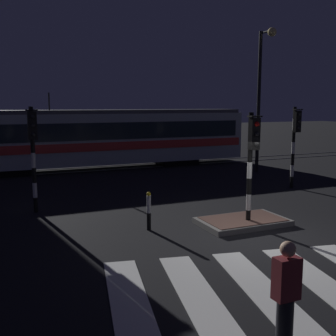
{
  "coord_description": "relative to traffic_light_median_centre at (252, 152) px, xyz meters",
  "views": [
    {
      "loc": [
        -6.53,
        -8.65,
        3.55
      ],
      "look_at": [
        -0.93,
        4.1,
        1.4
      ],
      "focal_mm": 44.26,
      "sensor_mm": 36.0,
      "label": 1
    }
  ],
  "objects": [
    {
      "name": "bollard_island_edge",
      "position": [
        -2.83,
        0.87,
        -1.63
      ],
      "size": [
        0.12,
        0.12,
        1.11
      ],
      "color": "black",
      "rests_on": "ground"
    },
    {
      "name": "pedestrian_waiting_at_kerb",
      "position": [
        -3.25,
        -5.5,
        -1.32
      ],
      "size": [
        0.36,
        0.24,
        1.71
      ],
      "color": "black",
      "rests_on": "ground"
    },
    {
      "name": "rail_near",
      "position": [
        -0.39,
        11.92,
        -2.18
      ],
      "size": [
        80.0,
        0.12,
        0.03
      ],
      "primitive_type": "cube",
      "color": "#59595E",
      "rests_on": "ground"
    },
    {
      "name": "traffic_light_median_centre",
      "position": [
        0.0,
        0.0,
        0.0
      ],
      "size": [
        0.36,
        0.42,
        3.32
      ],
      "color": "black",
      "rests_on": "ground"
    },
    {
      "name": "traffic_island",
      "position": [
        -0.07,
        0.27,
        -2.1
      ],
      "size": [
        2.59,
        1.54,
        0.18
      ],
      "color": "slate",
      "rests_on": "ground"
    },
    {
      "name": "tram",
      "position": [
        -1.28,
        12.63,
        -0.44
      ],
      "size": [
        17.17,
        2.58,
        4.15
      ],
      "color": "#B2BCC1",
      "rests_on": "ground"
    },
    {
      "name": "street_lamp_trackside_right",
      "position": [
        6.13,
        7.96,
        2.4
      ],
      "size": [
        0.44,
        1.21,
        7.25
      ],
      "color": "black",
      "rests_on": "ground"
    },
    {
      "name": "rail_far",
      "position": [
        -0.39,
        13.35,
        -2.18
      ],
      "size": [
        80.0,
        0.12,
        0.03
      ],
      "primitive_type": "cube",
      "color": "#59595E",
      "rests_on": "ground"
    },
    {
      "name": "traffic_light_corner_far_right",
      "position": [
        4.96,
        3.97,
        0.08
      ],
      "size": [
        0.36,
        0.42,
        3.44
      ],
      "color": "black",
      "rests_on": "ground"
    },
    {
      "name": "traffic_light_corner_far_left",
      "position": [
        -5.56,
        4.15,
        0.1
      ],
      "size": [
        0.36,
        0.42,
        3.48
      ],
      "color": "black",
      "rests_on": "ground"
    },
    {
      "name": "ground_plane",
      "position": [
        -0.39,
        -1.13,
        -2.19
      ],
      "size": [
        120.0,
        120.0,
        0.0
      ],
      "primitive_type": "plane",
      "color": "black"
    }
  ]
}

